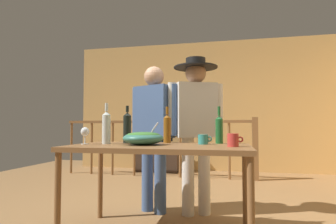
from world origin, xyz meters
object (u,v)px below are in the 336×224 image
(wine_bottle_amber, at_px, (167,128))
(wine_bottle_dark, at_px, (127,127))
(stair_railing, at_px, (182,141))
(flat_screen_tv, at_px, (158,133))
(framed_picture, at_px, (163,100))
(person_standing_left, at_px, (154,125))
(wine_bottle_green, at_px, (219,129))
(tv_console, at_px, (158,158))
(serving_table, at_px, (160,153))
(mug_red, at_px, (233,140))
(salad_bowl, at_px, (143,138))
(wine_glass, at_px, (85,133))
(person_standing_right, at_px, (196,119))
(mug_teal, at_px, (203,139))
(wine_bottle_clear, at_px, (106,127))

(wine_bottle_amber, xyz_separation_m, wine_bottle_dark, (-0.37, -0.11, 0.01))
(stair_railing, height_order, flat_screen_tv, stair_railing)
(framed_picture, xyz_separation_m, person_standing_left, (0.62, -3.01, -0.55))
(framed_picture, relative_size, flat_screen_tv, 0.69)
(framed_picture, relative_size, wine_bottle_green, 1.27)
(tv_console, relative_size, flat_screen_tv, 1.42)
(serving_table, distance_m, person_standing_left, 0.76)
(wine_bottle_dark, relative_size, person_standing_left, 0.22)
(wine_bottle_amber, height_order, person_standing_left, person_standing_left)
(tv_console, relative_size, mug_red, 7.18)
(salad_bowl, bearing_deg, wine_bottle_green, 26.16)
(salad_bowl, bearing_deg, person_standing_left, 97.42)
(stair_railing, distance_m, salad_bowl, 2.80)
(stair_railing, height_order, wine_bottle_dark, wine_bottle_dark)
(flat_screen_tv, distance_m, wine_glass, 3.40)
(wine_bottle_amber, xyz_separation_m, mug_red, (0.62, -0.38, -0.09))
(wine_bottle_dark, distance_m, mug_red, 1.03)
(wine_glass, relative_size, wine_bottle_amber, 0.43)
(wine_bottle_amber, bearing_deg, mug_red, -31.32)
(salad_bowl, height_order, person_standing_right, person_standing_right)
(framed_picture, distance_m, person_standing_right, 3.24)
(framed_picture, xyz_separation_m, person_standing_right, (1.09, -3.01, -0.49))
(flat_screen_tv, bearing_deg, wine_bottle_amber, -73.87)
(serving_table, bearing_deg, wine_bottle_dark, 150.89)
(stair_railing, height_order, person_standing_left, person_standing_left)
(serving_table, bearing_deg, mug_teal, 26.51)
(serving_table, height_order, wine_bottle_dark, wine_bottle_dark)
(flat_screen_tv, xyz_separation_m, person_standing_right, (1.12, -2.69, 0.21))
(salad_bowl, relative_size, person_standing_right, 0.21)
(mug_teal, height_order, person_standing_left, person_standing_left)
(wine_bottle_green, bearing_deg, wine_bottle_amber, 179.58)
(stair_railing, xyz_separation_m, person_standing_left, (0.04, -2.11, 0.28))
(wine_bottle_green, xyz_separation_m, mug_teal, (-0.14, -0.13, -0.09))
(wine_bottle_amber, xyz_separation_m, mug_teal, (0.36, -0.14, -0.10))
(flat_screen_tv, height_order, wine_glass, flat_screen_tv)
(mug_teal, bearing_deg, flat_screen_tv, 111.32)
(wine_bottle_dark, bearing_deg, serving_table, -29.11)
(wine_bottle_amber, height_order, wine_bottle_dark, wine_bottle_dark)
(mug_red, bearing_deg, wine_bottle_amber, 148.68)
(framed_picture, relative_size, wine_bottle_amber, 1.25)
(framed_picture, relative_size, wine_bottle_clear, 1.18)
(stair_railing, relative_size, wine_bottle_amber, 10.33)
(wine_bottle_green, xyz_separation_m, mug_red, (0.12, -0.37, -0.08))
(salad_bowl, bearing_deg, tv_console, 102.27)
(wine_bottle_clear, bearing_deg, mug_red, -4.81)
(tv_console, height_order, wine_bottle_clear, wine_bottle_clear)
(flat_screen_tv, bearing_deg, wine_bottle_green, -65.67)
(stair_railing, xyz_separation_m, person_standing_right, (0.51, -2.11, 0.34))
(framed_picture, height_order, stair_railing, framed_picture)
(wine_glass, relative_size, wine_bottle_dark, 0.43)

